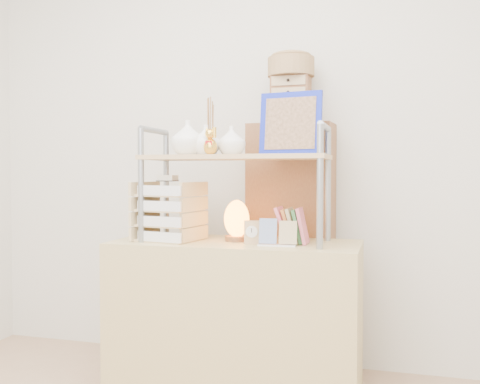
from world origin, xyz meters
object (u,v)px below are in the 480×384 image
(letter_tray, at_px, (168,215))
(desk, at_px, (235,317))
(salt_lamp, at_px, (237,220))
(cabinet, at_px, (291,248))

(letter_tray, bearing_deg, desk, 10.06)
(desk, bearing_deg, salt_lamp, 91.53)
(salt_lamp, bearing_deg, letter_tray, -165.76)
(letter_tray, bearing_deg, salt_lamp, 14.24)
(letter_tray, distance_m, salt_lamp, 0.34)
(letter_tray, xyz_separation_m, salt_lamp, (0.33, 0.08, -0.03))
(desk, bearing_deg, cabinet, 60.59)
(letter_tray, relative_size, salt_lamp, 1.61)
(salt_lamp, bearing_deg, cabinet, 58.76)
(cabinet, xyz_separation_m, letter_tray, (-0.54, -0.43, 0.20))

